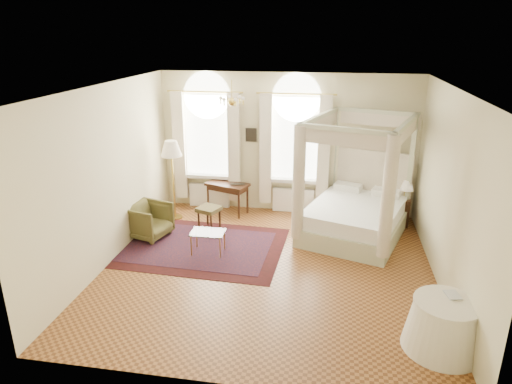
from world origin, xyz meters
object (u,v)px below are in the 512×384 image
stool (209,211)px  armchair (149,221)px  canopy_bed (355,210)px  side_table (444,325)px  coffee_table (208,234)px  writing_desk (227,188)px  nightstand (399,211)px  floor_lamp (171,153)px

stool → armchair: (-1.15, -0.62, -0.06)m
canopy_bed → armchair: canopy_bed is taller
armchair → side_table: (5.40, -2.77, -0.01)m
coffee_table → side_table: bearing=-29.5°
writing_desk → nightstand: bearing=-0.7°
canopy_bed → coffee_table: size_ratio=4.21×
nightstand → side_table: (0.07, -4.35, 0.05)m
armchair → floor_lamp: floor_lamp is taller
nightstand → coffee_table: 4.43m
writing_desk → floor_lamp: floor_lamp is taller
nightstand → coffee_table: size_ratio=0.95×
writing_desk → floor_lamp: (-1.15, -0.55, 0.95)m
floor_lamp → nightstand: bearing=5.5°
stool → armchair: bearing=-151.6°
stool → armchair: armchair is taller
canopy_bed → side_table: (1.10, -3.55, -0.22)m
coffee_table → floor_lamp: floor_lamp is taller
stool → coffee_table: stool is taller
armchair → floor_lamp: size_ratio=0.44×
canopy_bed → floor_lamp: canopy_bed is taller
nightstand → writing_desk: 4.00m
writing_desk → floor_lamp: 1.59m
stool → coffee_table: bearing=-75.9°
canopy_bed → coffee_table: canopy_bed is taller
canopy_bed → writing_desk: (-2.96, 0.85, 0.05)m
side_table → nightstand: bearing=90.9°
stool → floor_lamp: floor_lamp is taller
nightstand → coffee_table: (-3.89, -2.10, 0.09)m
nightstand → stool: nightstand is taller
writing_desk → armchair: (-1.34, -1.63, -0.27)m
nightstand → stool: bearing=-167.1°
armchair → side_table: 6.07m
nightstand → floor_lamp: 5.31m
armchair → writing_desk: bearing=-23.7°
coffee_table → side_table: side_table is taller
canopy_bed → coffee_table: 3.15m
stool → side_table: size_ratio=0.53×
canopy_bed → floor_lamp: (-4.11, 0.30, 1.01)m
nightstand → stool: size_ratio=1.11×
canopy_bed → nightstand: bearing=37.8°
canopy_bed → side_table: 3.72m
writing_desk → side_table: (4.06, -4.40, -0.27)m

